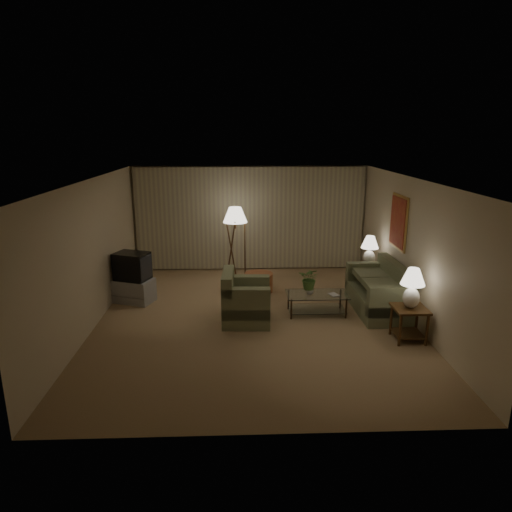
{
  "coord_description": "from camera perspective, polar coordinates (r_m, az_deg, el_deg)",
  "views": [
    {
      "loc": [
        -0.29,
        -8.23,
        3.53
      ],
      "look_at": [
        0.05,
        0.6,
        1.11
      ],
      "focal_mm": 32.0,
      "sensor_mm": 36.0,
      "label": 1
    }
  ],
  "objects": [
    {
      "name": "ground",
      "position": [
        8.96,
        -0.18,
        -7.92
      ],
      "size": [
        7.0,
        7.0,
        0.0
      ],
      "primitive_type": "plane",
      "color": "#A5805B",
      "rests_on": "ground"
    },
    {
      "name": "room_shell",
      "position": [
        9.9,
        -0.36,
        4.92
      ],
      "size": [
        6.04,
        7.02,
        2.72
      ],
      "color": "beige",
      "rests_on": "ground"
    },
    {
      "name": "sofa",
      "position": [
        9.55,
        14.96,
        -4.43
      ],
      "size": [
        1.8,
        0.95,
        0.79
      ],
      "rotation": [
        0.0,
        0.0,
        -1.55
      ],
      "color": "gray",
      "rests_on": "ground"
    },
    {
      "name": "armchair",
      "position": [
        8.73,
        -1.2,
        -5.76
      ],
      "size": [
        1.01,
        0.97,
        0.79
      ],
      "rotation": [
        0.0,
        0.0,
        1.53
      ],
      "color": "gray",
      "rests_on": "ground"
    },
    {
      "name": "side_table_near",
      "position": [
        8.4,
        18.61,
        -7.32
      ],
      "size": [
        0.56,
        0.56,
        0.6
      ],
      "color": "#351D0E",
      "rests_on": "ground"
    },
    {
      "name": "side_table_far",
      "position": [
        10.72,
        13.82,
        -2.14
      ],
      "size": [
        0.5,
        0.42,
        0.6
      ],
      "color": "#351D0E",
      "rests_on": "ground"
    },
    {
      "name": "table_lamp_near",
      "position": [
        8.2,
        18.97,
        -3.41
      ],
      "size": [
        0.41,
        0.41,
        0.71
      ],
      "color": "white",
      "rests_on": "side_table_near"
    },
    {
      "name": "table_lamp_far",
      "position": [
        10.56,
        14.02,
        0.97
      ],
      "size": [
        0.39,
        0.39,
        0.68
      ],
      "color": "white",
      "rests_on": "side_table_far"
    },
    {
      "name": "coffee_table",
      "position": [
        9.21,
        7.59,
        -5.53
      ],
      "size": [
        1.21,
        0.66,
        0.41
      ],
      "color": "silver",
      "rests_on": "ground"
    },
    {
      "name": "tv_cabinet",
      "position": [
        10.12,
        -15.03,
        -4.17
      ],
      "size": [
        1.15,
        1.04,
        0.5
      ],
      "primitive_type": "cube",
      "rotation": [
        0.0,
        0.0,
        -0.36
      ],
      "color": "#979799",
      "rests_on": "ground"
    },
    {
      "name": "crt_tv",
      "position": [
        9.96,
        -15.24,
        -1.23
      ],
      "size": [
        0.99,
        0.93,
        0.58
      ],
      "primitive_type": "cube",
      "rotation": [
        0.0,
        0.0,
        -0.36
      ],
      "color": "black",
      "rests_on": "tv_cabinet"
    },
    {
      "name": "floor_lamp",
      "position": [
        11.1,
        -2.58,
        1.76
      ],
      "size": [
        0.58,
        0.58,
        1.79
      ],
      "color": "#351D0E",
      "rests_on": "ground"
    },
    {
      "name": "ottoman",
      "position": [
        10.41,
        0.34,
        -3.3
      ],
      "size": [
        0.82,
        0.82,
        0.43
      ],
      "primitive_type": "cylinder",
      "rotation": [
        0.0,
        0.0,
        0.34
      ],
      "color": "#AC5C3A",
      "rests_on": "ground"
    },
    {
      "name": "vase",
      "position": [
        9.11,
        6.71,
        -4.26
      ],
      "size": [
        0.21,
        0.21,
        0.17
      ],
      "primitive_type": "imported",
      "rotation": [
        0.0,
        0.0,
        -0.42
      ],
      "color": "white",
      "rests_on": "coffee_table"
    },
    {
      "name": "flowers",
      "position": [
        9.01,
        6.77,
        -2.4
      ],
      "size": [
        0.52,
        0.49,
        0.45
      ],
      "primitive_type": "imported",
      "rotation": [
        0.0,
        0.0,
        -0.42
      ],
      "color": "#508039",
      "rests_on": "vase"
    },
    {
      "name": "book",
      "position": [
        9.11,
        9.28,
        -4.85
      ],
      "size": [
        0.22,
        0.26,
        0.02
      ],
      "primitive_type": "imported",
      "rotation": [
        0.0,
        0.0,
        0.37
      ],
      "color": "olive",
      "rests_on": "coffee_table"
    }
  ]
}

